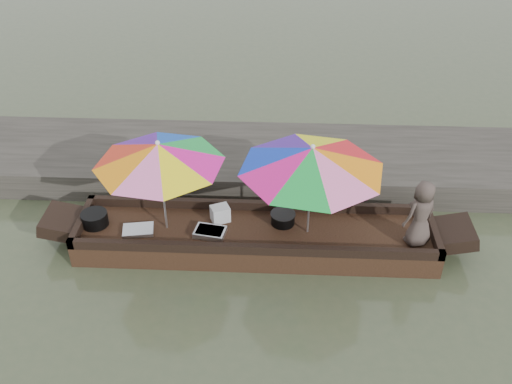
{
  "coord_description": "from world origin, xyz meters",
  "views": [
    {
      "loc": [
        0.34,
        -6.93,
        5.88
      ],
      "look_at": [
        0.0,
        0.1,
        1.0
      ],
      "focal_mm": 40.0,
      "sensor_mm": 36.0,
      "label": 1
    }
  ],
  "objects_px": {
    "charcoal_grill": "(283,219)",
    "umbrella_bow": "(162,186)",
    "tray_crayfish": "(210,232)",
    "boat_hull": "(256,239)",
    "supply_bag": "(220,214)",
    "umbrella_stern": "(310,190)",
    "vendor": "(421,213)",
    "cooking_pot": "(95,219)",
    "tray_scallop": "(138,230)"
  },
  "relations": [
    {
      "from": "supply_bag",
      "to": "umbrella_stern",
      "type": "distance_m",
      "value": 1.53
    },
    {
      "from": "tray_crayfish",
      "to": "supply_bag",
      "type": "distance_m",
      "value": 0.4
    },
    {
      "from": "tray_crayfish",
      "to": "umbrella_bow",
      "type": "xyz_separation_m",
      "value": [
        -0.7,
        0.15,
        0.73
      ]
    },
    {
      "from": "umbrella_bow",
      "to": "charcoal_grill",
      "type": "bearing_deg",
      "value": 6.14
    },
    {
      "from": "charcoal_grill",
      "to": "vendor",
      "type": "bearing_deg",
      "value": -10.41
    },
    {
      "from": "charcoal_grill",
      "to": "tray_scallop",
      "type": "bearing_deg",
      "value": -171.74
    },
    {
      "from": "tray_crayfish",
      "to": "supply_bag",
      "type": "xyz_separation_m",
      "value": [
        0.12,
        0.37,
        0.09
      ]
    },
    {
      "from": "cooking_pot",
      "to": "vendor",
      "type": "height_order",
      "value": "vendor"
    },
    {
      "from": "cooking_pot",
      "to": "umbrella_stern",
      "type": "distance_m",
      "value": 3.39
    },
    {
      "from": "boat_hull",
      "to": "charcoal_grill",
      "type": "height_order",
      "value": "charcoal_grill"
    },
    {
      "from": "tray_crayfish",
      "to": "charcoal_grill",
      "type": "xyz_separation_m",
      "value": [
        1.11,
        0.34,
        0.04
      ]
    },
    {
      "from": "cooking_pot",
      "to": "umbrella_stern",
      "type": "xyz_separation_m",
      "value": [
        3.33,
        -0.02,
        0.67
      ]
    },
    {
      "from": "supply_bag",
      "to": "tray_scallop",
      "type": "bearing_deg",
      "value": -164.18
    },
    {
      "from": "cooking_pot",
      "to": "supply_bag",
      "type": "relative_size",
      "value": 1.47
    },
    {
      "from": "tray_scallop",
      "to": "charcoal_grill",
      "type": "relative_size",
      "value": 1.25
    },
    {
      "from": "boat_hull",
      "to": "umbrella_bow",
      "type": "bearing_deg",
      "value": 180.0
    },
    {
      "from": "boat_hull",
      "to": "umbrella_bow",
      "type": "distance_m",
      "value": 1.68
    },
    {
      "from": "cooking_pot",
      "to": "supply_bag",
      "type": "distance_m",
      "value": 1.97
    },
    {
      "from": "tray_crayfish",
      "to": "supply_bag",
      "type": "bearing_deg",
      "value": 71.54
    },
    {
      "from": "supply_bag",
      "to": "vendor",
      "type": "height_order",
      "value": "vendor"
    },
    {
      "from": "tray_crayfish",
      "to": "charcoal_grill",
      "type": "bearing_deg",
      "value": 17.03
    },
    {
      "from": "vendor",
      "to": "umbrella_stern",
      "type": "relative_size",
      "value": 0.5
    },
    {
      "from": "cooking_pot",
      "to": "charcoal_grill",
      "type": "relative_size",
      "value": 1.11
    },
    {
      "from": "charcoal_grill",
      "to": "umbrella_bow",
      "type": "bearing_deg",
      "value": -173.86
    },
    {
      "from": "boat_hull",
      "to": "cooking_pot",
      "type": "relative_size",
      "value": 13.48
    },
    {
      "from": "umbrella_bow",
      "to": "umbrella_stern",
      "type": "relative_size",
      "value": 0.9
    },
    {
      "from": "cooking_pot",
      "to": "charcoal_grill",
      "type": "height_order",
      "value": "cooking_pot"
    },
    {
      "from": "tray_crayfish",
      "to": "vendor",
      "type": "distance_m",
      "value": 3.16
    },
    {
      "from": "tray_scallop",
      "to": "charcoal_grill",
      "type": "xyz_separation_m",
      "value": [
        2.23,
        0.32,
        0.06
      ]
    },
    {
      "from": "vendor",
      "to": "cooking_pot",
      "type": "bearing_deg",
      "value": -31.56
    },
    {
      "from": "boat_hull",
      "to": "tray_scallop",
      "type": "xyz_separation_m",
      "value": [
        -1.81,
        -0.13,
        0.21
      ]
    },
    {
      "from": "boat_hull",
      "to": "tray_scallop",
      "type": "distance_m",
      "value": 1.83
    },
    {
      "from": "tray_crayfish",
      "to": "charcoal_grill",
      "type": "relative_size",
      "value": 1.25
    },
    {
      "from": "vendor",
      "to": "umbrella_bow",
      "type": "bearing_deg",
      "value": -31.93
    },
    {
      "from": "tray_scallop",
      "to": "umbrella_stern",
      "type": "relative_size",
      "value": 0.22
    },
    {
      "from": "charcoal_grill",
      "to": "boat_hull",
      "type": "bearing_deg",
      "value": -155.05
    },
    {
      "from": "boat_hull",
      "to": "supply_bag",
      "type": "bearing_deg",
      "value": 158.73
    },
    {
      "from": "supply_bag",
      "to": "umbrella_stern",
      "type": "height_order",
      "value": "umbrella_stern"
    },
    {
      "from": "tray_crayfish",
      "to": "boat_hull",
      "type": "bearing_deg",
      "value": 11.9
    },
    {
      "from": "tray_scallop",
      "to": "umbrella_bow",
      "type": "relative_size",
      "value": 0.24
    },
    {
      "from": "supply_bag",
      "to": "vendor",
      "type": "xyz_separation_m",
      "value": [
        3.0,
        -0.4,
        0.41
      ]
    },
    {
      "from": "supply_bag",
      "to": "umbrella_bow",
      "type": "distance_m",
      "value": 1.07
    },
    {
      "from": "vendor",
      "to": "umbrella_stern",
      "type": "height_order",
      "value": "umbrella_stern"
    },
    {
      "from": "tray_scallop",
      "to": "umbrella_stern",
      "type": "xyz_separation_m",
      "value": [
        2.62,
        0.13,
        0.74
      ]
    },
    {
      "from": "tray_scallop",
      "to": "charcoal_grill",
      "type": "bearing_deg",
      "value": 8.26
    },
    {
      "from": "umbrella_stern",
      "to": "umbrella_bow",
      "type": "bearing_deg",
      "value": 180.0
    },
    {
      "from": "cooking_pot",
      "to": "umbrella_bow",
      "type": "xyz_separation_m",
      "value": [
        1.14,
        -0.02,
        0.67
      ]
    },
    {
      "from": "boat_hull",
      "to": "cooking_pot",
      "type": "height_order",
      "value": "cooking_pot"
    },
    {
      "from": "charcoal_grill",
      "to": "umbrella_stern",
      "type": "distance_m",
      "value": 0.81
    },
    {
      "from": "tray_scallop",
      "to": "tray_crayfish",
      "type": "bearing_deg",
      "value": -0.86
    }
  ]
}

